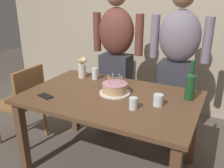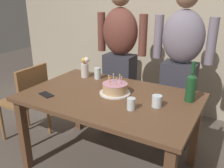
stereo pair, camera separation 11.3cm
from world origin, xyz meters
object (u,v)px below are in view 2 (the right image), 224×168
object	(u,v)px
water_glass_far	(157,101)
wine_bottle	(191,87)
cell_phone	(46,95)
person_woman_cardigan	(180,67)
birthday_cake	(115,89)
flower_vase	(85,67)
water_glass_near	(131,104)
dining_chair	(28,98)
person_man_bearded	(120,59)
water_glass_side	(97,73)

from	to	relation	value
water_glass_far	wine_bottle	world-z (taller)	wine_bottle
cell_phone	person_woman_cardigan	size ratio (longest dim) A/B	0.09
birthday_cake	cell_phone	xyz separation A→B (m)	(-0.50, -0.33, -0.04)
water_glass_far	flower_vase	bearing A→B (deg)	161.20
birthday_cake	wine_bottle	bearing A→B (deg)	15.31
cell_phone	flower_vase	world-z (taller)	flower_vase
water_glass_near	person_woman_cardigan	size ratio (longest dim) A/B	0.06
water_glass_near	wine_bottle	distance (m)	0.53
water_glass_far	water_glass_near	bearing A→B (deg)	-136.30
water_glass_near	wine_bottle	world-z (taller)	wine_bottle
flower_vase	dining_chair	bearing A→B (deg)	-147.01
person_woman_cardigan	water_glass_far	bearing A→B (deg)	91.71
dining_chair	flower_vase	bearing A→B (deg)	122.99
person_man_bearded	dining_chair	distance (m)	1.10
water_glass_far	water_glass_side	xyz separation A→B (m)	(-0.77, 0.33, 0.01)
water_glass_near	water_glass_side	bearing A→B (deg)	142.20
water_glass_far	person_woman_cardigan	distance (m)	0.73
birthday_cake	flower_vase	bearing A→B (deg)	154.19
birthday_cake	water_glass_near	size ratio (longest dim) A/B	2.94
birthday_cake	cell_phone	size ratio (longest dim) A/B	1.91
birthday_cake	person_man_bearded	bearing A→B (deg)	114.69
birthday_cake	dining_chair	bearing A→B (deg)	-174.39
water_glass_near	dining_chair	distance (m)	1.31
person_woman_cardigan	wine_bottle	bearing A→B (deg)	114.34
cell_phone	person_man_bearded	world-z (taller)	person_man_bearded
cell_phone	person_woman_cardigan	xyz separation A→B (m)	(0.90, 0.98, 0.13)
birthday_cake	flower_vase	xyz separation A→B (m)	(-0.50, 0.24, 0.07)
birthday_cake	wine_bottle	world-z (taller)	wine_bottle
person_man_bearded	wine_bottle	bearing A→B (deg)	151.95
wine_bottle	person_woman_cardigan	xyz separation A→B (m)	(-0.22, 0.49, 0.01)
water_glass_far	dining_chair	xyz separation A→B (m)	(-1.43, -0.03, -0.27)
wine_bottle	cell_phone	distance (m)	1.23
person_woman_cardigan	dining_chair	xyz separation A→B (m)	(-1.41, -0.75, -0.36)
water_glass_near	cell_phone	size ratio (longest dim) A/B	0.65
wine_bottle	water_glass_far	bearing A→B (deg)	-129.89
water_glass_far	person_man_bearded	world-z (taller)	person_man_bearded
water_glass_side	cell_phone	world-z (taller)	water_glass_side
cell_phone	flower_vase	xyz separation A→B (m)	(0.01, 0.57, 0.11)
flower_vase	dining_chair	size ratio (longest dim) A/B	0.25
person_woman_cardigan	dining_chair	size ratio (longest dim) A/B	1.90
cell_phone	flower_vase	size ratio (longest dim) A/B	0.66
water_glass_side	flower_vase	xyz separation A→B (m)	(-0.14, -0.02, 0.05)
cell_phone	dining_chair	xyz separation A→B (m)	(-0.51, 0.23, -0.23)
person_man_bearded	dining_chair	world-z (taller)	person_man_bearded
water_glass_near	person_woman_cardigan	distance (m)	0.88
birthday_cake	dining_chair	size ratio (longest dim) A/B	0.32
birthday_cake	flower_vase	size ratio (longest dim) A/B	1.26
water_glass_near	person_man_bearded	xyz separation A→B (m)	(-0.56, 0.87, 0.09)
cell_phone	dining_chair	world-z (taller)	dining_chair
dining_chair	cell_phone	bearing A→B (deg)	66.11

